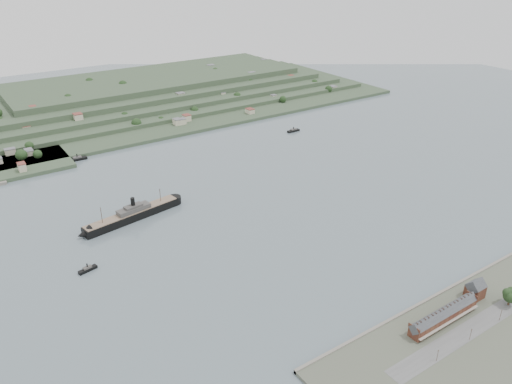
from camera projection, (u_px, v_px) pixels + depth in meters
ground at (289, 212)px, 437.40m from camera, size 1400.00×1400.00×0.00m
near_shore at (479, 334)px, 297.90m from camera, size 220.00×80.00×2.60m
terrace_row at (444, 315)px, 304.26m from camera, size 55.60×9.80×11.07m
gabled_building at (475, 289)px, 325.52m from camera, size 10.40×10.18×14.09m
far_peninsula at (143, 96)px, 738.91m from camera, size 760.00×309.00×30.00m
steamship at (130, 216)px, 422.91m from camera, size 98.57×26.91×23.75m
tugboat at (88, 269)px, 357.43m from camera, size 14.15×6.46×6.16m
ferry_west at (77, 159)px, 544.53m from camera, size 20.05×5.84×7.49m
ferry_east at (293, 131)px, 629.88m from camera, size 17.19×5.11×6.41m
fig_tree at (512, 295)px, 317.28m from camera, size 11.49×9.95×12.82m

